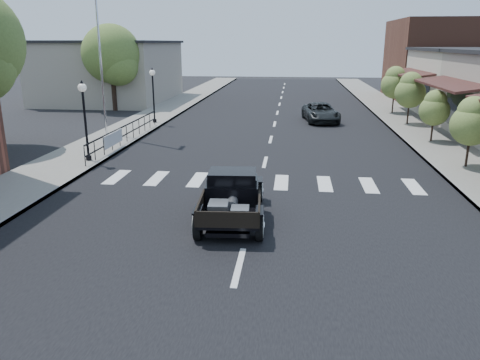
# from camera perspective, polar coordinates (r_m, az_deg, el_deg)

# --- Properties ---
(ground) EXTENTS (120.00, 120.00, 0.00)m
(ground) POSITION_cam_1_polar(r_m,az_deg,el_deg) (13.85, 1.28, -5.01)
(ground) COLOR black
(ground) RESTS_ON ground
(road) EXTENTS (14.00, 80.00, 0.02)m
(road) POSITION_cam_1_polar(r_m,az_deg,el_deg) (28.32, 4.07, 6.13)
(road) COLOR black
(road) RESTS_ON ground
(road_markings) EXTENTS (12.00, 60.00, 0.06)m
(road_markings) POSITION_cam_1_polar(r_m,az_deg,el_deg) (23.42, 3.52, 3.93)
(road_markings) COLOR silver
(road_markings) RESTS_ON ground
(sidewalk_left) EXTENTS (3.00, 80.00, 0.15)m
(sidewalk_left) POSITION_cam_1_polar(r_m,az_deg,el_deg) (29.88, -12.54, 6.45)
(sidewalk_left) COLOR gray
(sidewalk_left) RESTS_ON ground
(sidewalk_right) EXTENTS (3.00, 80.00, 0.15)m
(sidewalk_right) POSITION_cam_1_polar(r_m,az_deg,el_deg) (29.22, 21.04, 5.53)
(sidewalk_right) COLOR gray
(sidewalk_right) RESTS_ON ground
(low_building_left) EXTENTS (10.00, 12.00, 5.00)m
(low_building_left) POSITION_cam_1_polar(r_m,az_deg,el_deg) (43.99, -15.46, 12.54)
(low_building_left) COLOR #A69B8B
(low_building_left) RESTS_ON ground
(far_building_right) EXTENTS (11.00, 10.00, 7.00)m
(far_building_right) POSITION_cam_1_polar(r_m,az_deg,el_deg) (47.11, 24.89, 13.08)
(far_building_right) COLOR brown
(far_building_right) RESTS_ON ground
(railing) EXTENTS (0.08, 10.00, 1.00)m
(railing) POSITION_cam_1_polar(r_m,az_deg,el_deg) (24.75, -13.67, 5.71)
(railing) COLOR black
(railing) RESTS_ON sidewalk_left
(banner) EXTENTS (0.04, 2.20, 0.60)m
(banner) POSITION_cam_1_polar(r_m,az_deg,el_deg) (22.92, -15.12, 4.26)
(banner) COLOR silver
(banner) RESTS_ON sidewalk_left
(lamp_post_b) EXTENTS (0.36, 0.36, 3.41)m
(lamp_post_b) POSITION_cam_1_polar(r_m,az_deg,el_deg) (21.02, -18.34, 6.83)
(lamp_post_b) COLOR black
(lamp_post_b) RESTS_ON sidewalk_left
(lamp_post_c) EXTENTS (0.36, 0.36, 3.41)m
(lamp_post_c) POSITION_cam_1_polar(r_m,az_deg,el_deg) (30.31, -10.51, 10.10)
(lamp_post_c) COLOR black
(lamp_post_c) RESTS_ON sidewalk_left
(flagpole) EXTENTS (0.12, 0.12, 12.39)m
(flagpole) POSITION_cam_1_polar(r_m,az_deg,el_deg) (26.94, -17.03, 18.50)
(flagpole) COLOR silver
(flagpole) RESTS_ON sidewalk_left
(big_tree_far) EXTENTS (4.36, 4.36, 6.41)m
(big_tree_far) POSITION_cam_1_polar(r_m,az_deg,el_deg) (37.46, -15.31, 13.05)
(big_tree_far) COLOR #536D2E
(big_tree_far) RESTS_ON ground
(small_tree_b) EXTENTS (1.66, 1.66, 2.76)m
(small_tree_b) POSITION_cam_1_polar(r_m,az_deg,el_deg) (21.14, 26.25, 5.13)
(small_tree_b) COLOR olive
(small_tree_b) RESTS_ON sidewalk_right
(small_tree_c) EXTENTS (1.51, 1.51, 2.52)m
(small_tree_c) POSITION_cam_1_polar(r_m,az_deg,el_deg) (26.03, 22.53, 7.14)
(small_tree_c) COLOR olive
(small_tree_c) RESTS_ON sidewalk_right
(small_tree_d) EXTENTS (1.84, 1.84, 3.07)m
(small_tree_d) POSITION_cam_1_polar(r_m,az_deg,el_deg) (31.19, 19.96, 9.27)
(small_tree_d) COLOR olive
(small_tree_d) RESTS_ON sidewalk_right
(small_tree_e) EXTENTS (1.90, 1.90, 3.17)m
(small_tree_e) POSITION_cam_1_polar(r_m,az_deg,el_deg) (35.80, 18.27, 10.31)
(small_tree_e) COLOR olive
(small_tree_e) RESTS_ON sidewalk_right
(hotrod_pickup) EXTENTS (2.26, 4.39, 1.48)m
(hotrod_pickup) POSITION_cam_1_polar(r_m,az_deg,el_deg) (13.71, -0.97, -1.94)
(hotrod_pickup) COLOR black
(hotrod_pickup) RESTS_ON ground
(second_car) EXTENTS (2.55, 4.59, 1.21)m
(second_car) POSITION_cam_1_polar(r_m,az_deg,el_deg) (31.54, 9.81, 8.09)
(second_car) COLOR black
(second_car) RESTS_ON ground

